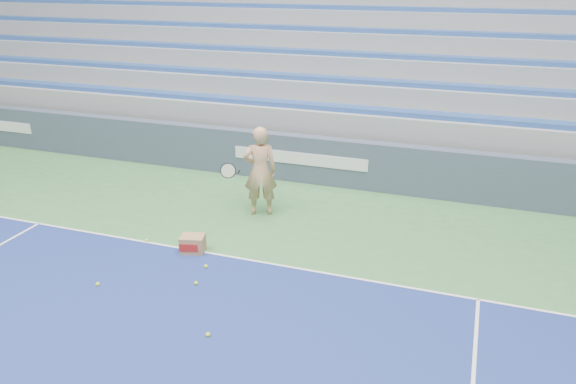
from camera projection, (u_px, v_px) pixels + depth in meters
The scene contains 9 objects.
sponsor_barrier at pixel (302, 159), 13.03m from camera, with size 30.00×0.32×1.10m.
bleachers at pixel (359, 48), 17.38m from camera, with size 31.00×9.15×7.30m.
tennis_player at pixel (260, 171), 11.14m from camera, with size 1.00×0.94×1.83m.
ball_box at pixel (193, 244), 9.86m from camera, with size 0.48×0.41×0.31m.
tennis_ball_0 at pixel (206, 266), 9.37m from camera, with size 0.07×0.07×0.07m, color #C1EB30.
tennis_ball_1 at pixel (147, 241), 10.25m from camera, with size 0.07×0.07×0.07m, color #C1EB30.
tennis_ball_2 at pixel (196, 283), 8.87m from camera, with size 0.07×0.07×0.07m, color #C1EB30.
tennis_ball_3 at pixel (98, 284), 8.84m from camera, with size 0.07×0.07×0.07m, color #C1EB30.
tennis_ball_4 at pixel (208, 335), 7.62m from camera, with size 0.07×0.07×0.07m, color #C1EB30.
Camera 1 is at (3.80, 4.08, 4.67)m, focal length 35.00 mm.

